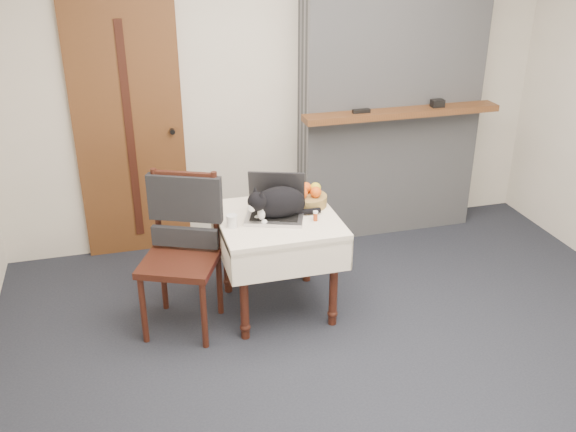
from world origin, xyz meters
name	(u,v)px	position (x,y,z in m)	size (l,w,h in m)	color
ground	(364,370)	(0.00, 0.00, 0.00)	(4.50, 4.50, 0.00)	black
room_shell	(350,63)	(0.00, 0.46, 1.76)	(4.52, 4.01, 2.61)	beige
door	(130,133)	(-1.20, 1.97, 1.00)	(0.82, 0.10, 2.00)	brown
chimney	(392,81)	(0.90, 1.85, 1.30)	(1.62, 0.48, 2.60)	gray
side_table	(278,232)	(-0.33, 0.82, 0.59)	(0.78, 0.78, 0.70)	#33100E
laptop	(275,205)	(-0.34, 0.85, 0.77)	(0.46, 0.43, 0.28)	#B7B7BC
cat	(280,203)	(-0.31, 0.80, 0.81)	(0.52, 0.30, 0.25)	black
cream_jar	(232,221)	(-0.65, 0.75, 0.74)	(0.07, 0.07, 0.08)	silver
pill_bottle	(315,216)	(-0.11, 0.70, 0.73)	(0.03, 0.03, 0.07)	#963512
fruit_basket	(308,197)	(-0.08, 0.95, 0.76)	(0.26, 0.26, 0.15)	olive
desk_clutter	(298,212)	(-0.18, 0.85, 0.70)	(0.13, 0.01, 0.01)	black
chair	(183,230)	(-0.95, 0.85, 0.67)	(0.62, 0.61, 1.05)	#33100E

